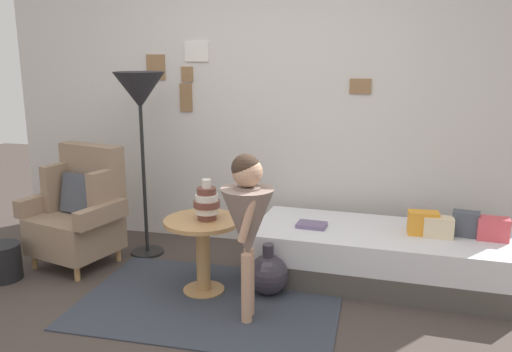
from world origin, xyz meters
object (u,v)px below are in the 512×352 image
object	(u,v)px
vase_striped	(207,203)
person_child	(248,216)
armchair	(80,211)
floor_lamp	(140,97)
magazine_basket	(3,262)
side_table	(203,241)
demijohn_near	(268,274)
daybed	(380,256)
book_on_daybed	(312,225)

from	to	relation	value
vase_striped	person_child	xyz separation A→B (m)	(0.38, -0.33, 0.03)
armchair	floor_lamp	bearing A→B (deg)	34.79
floor_lamp	magazine_basket	distance (m)	1.66
side_table	floor_lamp	size ratio (longest dim) A/B	0.36
demijohn_near	floor_lamp	bearing A→B (deg)	155.79
armchair	vase_striped	world-z (taller)	armchair
person_child	demijohn_near	xyz separation A→B (m)	(0.05, 0.39, -0.55)
daybed	magazine_basket	xyz separation A→B (m)	(-2.82, -0.65, -0.06)
daybed	book_on_daybed	world-z (taller)	book_on_daybed
armchair	daybed	size ratio (longest dim) A/B	0.50
daybed	demijohn_near	xyz separation A→B (m)	(-0.78, -0.43, -0.05)
daybed	demijohn_near	size ratio (longest dim) A/B	5.14
armchair	demijohn_near	world-z (taller)	armchair
person_child	book_on_daybed	world-z (taller)	person_child
floor_lamp	book_on_daybed	bearing A→B (deg)	-5.56
daybed	magazine_basket	bearing A→B (deg)	-167.07
side_table	armchair	bearing A→B (deg)	165.32
daybed	floor_lamp	world-z (taller)	floor_lamp
daybed	floor_lamp	size ratio (longest dim) A/B	1.25
demijohn_near	magazine_basket	world-z (taller)	demijohn_near
book_on_daybed	vase_striped	bearing A→B (deg)	-146.45
side_table	book_on_daybed	xyz separation A→B (m)	(0.72, 0.46, 0.02)
magazine_basket	armchair	bearing A→B (deg)	47.56
vase_striped	side_table	bearing A→B (deg)	-166.90
demijohn_near	daybed	bearing A→B (deg)	28.62
side_table	book_on_daybed	distance (m)	0.86
demijohn_near	magazine_basket	bearing A→B (deg)	-173.82
armchair	book_on_daybed	distance (m)	1.89
book_on_daybed	side_table	bearing A→B (deg)	-147.27
magazine_basket	vase_striped	bearing A→B (deg)	5.64
magazine_basket	daybed	bearing A→B (deg)	12.93
floor_lamp	demijohn_near	xyz separation A→B (m)	(1.19, -0.54, -1.20)
vase_striped	demijohn_near	distance (m)	0.68
armchair	magazine_basket	world-z (taller)	armchair
side_table	vase_striped	bearing A→B (deg)	13.10
armchair	book_on_daybed	bearing A→B (deg)	4.89
magazine_basket	demijohn_near	bearing A→B (deg)	6.18
vase_striped	book_on_daybed	distance (m)	0.87
side_table	vase_striped	size ratio (longest dim) A/B	1.89
daybed	side_table	xyz separation A→B (m)	(-1.25, -0.50, 0.19)
vase_striped	demijohn_near	bearing A→B (deg)	8.20
armchair	book_on_daybed	world-z (taller)	armchair
daybed	book_on_daybed	distance (m)	0.57
daybed	vase_striped	bearing A→B (deg)	-158.06
vase_striped	person_child	size ratio (longest dim) A/B	0.26
armchair	person_child	size ratio (longest dim) A/B	0.88
side_table	person_child	xyz separation A→B (m)	(0.42, -0.32, 0.31)
daybed	person_child	world-z (taller)	person_child
daybed	magazine_basket	size ratio (longest dim) A/B	6.95
side_table	magazine_basket	distance (m)	1.60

